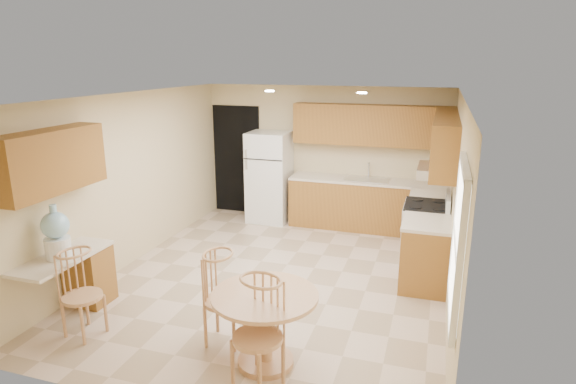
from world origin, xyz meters
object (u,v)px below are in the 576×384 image
(stove, at_px, (425,233))
(water_crock, at_px, (56,234))
(refrigerator, at_px, (269,177))
(chair_desk, at_px, (75,289))
(chair_table_a, at_px, (220,293))
(chair_table_b, at_px, (253,330))
(dining_table, at_px, (265,319))

(stove, height_order, water_crock, water_crock)
(refrigerator, relative_size, chair_desk, 1.74)
(chair_table_a, bearing_deg, chair_desk, -80.61)
(refrigerator, height_order, chair_desk, refrigerator)
(chair_table_b, bearing_deg, chair_desk, 14.33)
(chair_table_a, bearing_deg, stove, 143.06)
(refrigerator, xyz_separation_m, chair_table_a, (0.93, -4.11, -0.23))
(refrigerator, bearing_deg, chair_desk, -97.68)
(chair_desk, bearing_deg, dining_table, 106.08)
(water_crock, bearing_deg, chair_table_b, -12.11)
(dining_table, height_order, chair_desk, chair_desk)
(chair_table_a, bearing_deg, dining_table, 71.32)
(stove, relative_size, water_crock, 1.74)
(refrigerator, relative_size, water_crock, 2.67)
(chair_table_b, bearing_deg, dining_table, -62.38)
(refrigerator, distance_m, dining_table, 4.53)
(stove, height_order, chair_table_b, stove)
(stove, bearing_deg, chair_table_b, -111.14)
(stove, distance_m, chair_desk, 4.75)
(stove, relative_size, dining_table, 1.05)
(chair_desk, relative_size, water_crock, 1.53)
(water_crock, bearing_deg, stove, 36.71)
(chair_table_a, height_order, chair_table_b, chair_table_b)
(dining_table, relative_size, water_crock, 1.65)
(refrigerator, height_order, dining_table, refrigerator)
(refrigerator, height_order, stove, refrigerator)
(chair_table_a, height_order, water_crock, water_crock)
(chair_table_b, xyz_separation_m, water_crock, (-2.58, 0.55, 0.41))
(dining_table, distance_m, chair_table_b, 0.46)
(refrigerator, distance_m, stove, 3.14)
(stove, distance_m, dining_table, 3.35)
(chair_table_a, relative_size, chair_table_b, 0.96)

